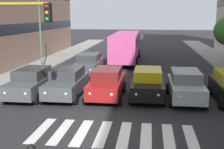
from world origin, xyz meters
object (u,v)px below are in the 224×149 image
object	(u,v)px
car_5	(32,82)
bus_behind_traffic	(126,44)
car_1	(186,85)
street_lamp_right	(44,19)
car_row2_0	(89,64)
car_4	(67,82)
car_3	(107,83)
car_2	(148,83)

from	to	relation	value
car_5	bus_behind_traffic	bearing A→B (deg)	-107.61
car_1	street_lamp_right	distance (m)	14.10
car_5	street_lamp_right	size ratio (longest dim) A/B	0.61
car_row2_0	car_4	bearing A→B (deg)	90.86
car_3	car_row2_0	world-z (taller)	same
bus_behind_traffic	street_lamp_right	bearing A→B (deg)	42.80
car_1	car_4	xyz separation A→B (m)	(7.01, 0.17, 0.00)
car_1	car_4	distance (m)	7.01
car_2	car_1	bearing A→B (deg)	174.06
car_3	car_5	world-z (taller)	same
car_2	bus_behind_traffic	distance (m)	13.85
car_1	bus_behind_traffic	bearing A→B (deg)	-71.55
car_3	bus_behind_traffic	xyz separation A→B (m)	(0.00, -13.81, 0.97)
car_1	car_5	distance (m)	9.15
street_lamp_right	car_2	bearing A→B (deg)	140.30
bus_behind_traffic	street_lamp_right	size ratio (longest dim) A/B	1.45
car_1	car_5	world-z (taller)	same
car_3	street_lamp_right	world-z (taller)	street_lamp_right
car_1	car_row2_0	world-z (taller)	same
car_1	car_5	size ratio (longest dim) A/B	1.00
car_3	car_4	distance (m)	2.41
car_5	car_row2_0	size ratio (longest dim) A/B	1.00
car_3	car_2	bearing A→B (deg)	-175.13
bus_behind_traffic	car_4	bearing A→B (deg)	80.29
car_4	bus_behind_traffic	distance (m)	14.24
car_row2_0	bus_behind_traffic	distance (m)	7.68
car_2	car_row2_0	xyz separation A→B (m)	(4.93, -6.41, 0.00)
car_2	car_5	size ratio (longest dim) A/B	1.00
car_1	street_lamp_right	xyz separation A→B (m)	(11.21, -7.72, 3.67)
street_lamp_right	car_4	bearing A→B (deg)	118.01
car_3	street_lamp_right	bearing A→B (deg)	-49.42
car_1	car_3	size ratio (longest dim) A/B	1.00
car_2	car_5	bearing A→B (deg)	5.46
car_1	car_row2_0	distance (m)	9.73
car_row2_0	car_3	bearing A→B (deg)	110.69
car_2	car_row2_0	bearing A→B (deg)	-52.43
car_3	bus_behind_traffic	world-z (taller)	bus_behind_traffic
car_3	bus_behind_traffic	distance (m)	13.85
car_row2_0	bus_behind_traffic	xyz separation A→B (m)	(-2.50, -7.19, 0.97)
car_4	car_5	distance (m)	2.15
car_2	bus_behind_traffic	world-z (taller)	bus_behind_traffic
car_5	car_1	bearing A→B (deg)	-177.26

